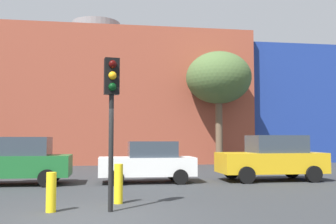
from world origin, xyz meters
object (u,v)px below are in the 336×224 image
object	(u,v)px
traffic_light_island	(112,98)
bollard_yellow_2	(51,192)
parked_car_2	(148,162)
bare_tree_1	(219,78)
parked_car_1	(16,161)
bollard_yellow_0	(118,184)
parked_car_3	(272,158)

from	to	relation	value
traffic_light_island	bollard_yellow_2	distance (m)	2.70
parked_car_2	bare_tree_1	bearing A→B (deg)	-121.38
bare_tree_1	bollard_yellow_2	xyz separation A→B (m)	(-8.61, -15.25, -5.29)
bollard_yellow_2	bare_tree_1	bearing A→B (deg)	60.56
parked_car_1	bollard_yellow_0	xyz separation A→B (m)	(3.77, -4.98, -0.37)
parked_car_1	bare_tree_1	distance (m)	14.98
bare_tree_1	bollard_yellow_0	distance (m)	16.69
parked_car_2	bollard_yellow_2	distance (m)	6.70
parked_car_3	bollard_yellow_0	xyz separation A→B (m)	(-6.60, -4.98, -0.41)
traffic_light_island	parked_car_3	bearing A→B (deg)	124.23
bollard_yellow_2	parked_car_1	bearing A→B (deg)	109.57
bare_tree_1	parked_car_1	bearing A→B (deg)	-139.26
bollard_yellow_0	parked_car_2	bearing A→B (deg)	75.11
parked_car_3	bare_tree_1	size ratio (longest dim) A/B	0.58
parked_car_3	bollard_yellow_0	world-z (taller)	parked_car_3
parked_car_2	traffic_light_island	xyz separation A→B (m)	(-1.54, -6.18, 1.94)
parked_car_3	bollard_yellow_2	bearing A→B (deg)	36.05
bare_tree_1	traffic_light_island	bearing A→B (deg)	-114.96
parked_car_1	parked_car_2	bearing A→B (deg)	-180.00
parked_car_2	parked_car_1	bearing A→B (deg)	0.00
parked_car_2	traffic_light_island	bearing A→B (deg)	75.98
parked_car_2	bare_tree_1	distance (m)	11.91
parked_car_3	traffic_light_island	xyz separation A→B (m)	(-6.82, -6.18, 1.81)
parked_car_1	parked_car_2	world-z (taller)	parked_car_1
traffic_light_island	bollard_yellow_2	xyz separation A→B (m)	(-1.42, 0.18, -2.29)
bare_tree_1	bollard_yellow_2	distance (m)	18.29
parked_car_1	bollard_yellow_2	bearing A→B (deg)	109.57
parked_car_2	parked_car_3	world-z (taller)	parked_car_3
bollard_yellow_0	bollard_yellow_2	size ratio (longest dim) A/B	1.13
traffic_light_island	bare_tree_1	size ratio (longest dim) A/B	0.50
bollard_yellow_0	bollard_yellow_2	distance (m)	1.93
parked_car_3	traffic_light_island	world-z (taller)	traffic_light_island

